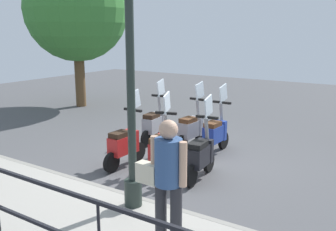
{
  "coord_description": "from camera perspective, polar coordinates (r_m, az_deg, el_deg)",
  "views": [
    {
      "loc": [
        -6.46,
        -3.82,
        2.71
      ],
      "look_at": [
        0.2,
        0.5,
        0.9
      ],
      "focal_mm": 40.0,
      "sensor_mm": 36.0,
      "label": 1
    }
  ],
  "objects": [
    {
      "name": "tree_large",
      "position": [
        13.86,
        -13.78,
        15.42
      ],
      "size": [
        3.61,
        3.61,
        5.24
      ],
      "color": "brown",
      "rests_on": "ground_plane"
    },
    {
      "name": "promenade_walkway",
      "position": [
        5.7,
        -14.8,
        -15.16
      ],
      "size": [
        2.2,
        20.0,
        0.15
      ],
      "color": "#A39E93",
      "rests_on": "ground_plane"
    },
    {
      "name": "scooter_near_0",
      "position": [
        6.94,
        4.99,
        -5.93
      ],
      "size": [
        1.23,
        0.44,
        1.54
      ],
      "rotation": [
        0.0,
        0.0,
        0.09
      ],
      "color": "black",
      "rests_on": "ground_plane"
    },
    {
      "name": "pedestrian_with_bag",
      "position": [
        4.37,
        -0.2,
        -9.12
      ],
      "size": [
        0.33,
        0.65,
        1.59
      ],
      "rotation": [
        0.0,
        0.0,
        -0.04
      ],
      "color": "#28282D",
      "rests_on": "promenade_walkway"
    },
    {
      "name": "scooter_far_2",
      "position": [
        9.16,
        -2.07,
        -1.24
      ],
      "size": [
        1.23,
        0.44,
        1.54
      ],
      "rotation": [
        0.0,
        0.0,
        0.1
      ],
      "color": "black",
      "rests_on": "ground_plane"
    },
    {
      "name": "scooter_far_1",
      "position": [
        8.74,
        3.59,
        -1.95
      ],
      "size": [
        1.23,
        0.44,
        1.54
      ],
      "rotation": [
        0.0,
        0.0,
        -0.06
      ],
      "color": "black",
      "rests_on": "ground_plane"
    },
    {
      "name": "scooter_near_2",
      "position": [
        7.61,
        -6.6,
        -4.27
      ],
      "size": [
        1.23,
        0.44,
        1.54
      ],
      "rotation": [
        0.0,
        0.0,
        -0.02
      ],
      "color": "black",
      "rests_on": "ground_plane"
    },
    {
      "name": "lamp_post_near",
      "position": [
        5.27,
        -5.68,
        3.83
      ],
      "size": [
        0.26,
        0.9,
        3.96
      ],
      "color": "#232D28",
      "rests_on": "promenade_walkway"
    },
    {
      "name": "scooter_near_1",
      "position": [
        7.24,
        -1.0,
        -5.07
      ],
      "size": [
        1.21,
        0.52,
        1.54
      ],
      "rotation": [
        0.0,
        0.0,
        0.26
      ],
      "color": "black",
      "rests_on": "ground_plane"
    },
    {
      "name": "ground_plane",
      "position": [
        7.98,
        2.25,
        -7.02
      ],
      "size": [
        28.0,
        28.0,
        0.0
      ],
      "primitive_type": "plane",
      "color": "#4C4C4F"
    },
    {
      "name": "scooter_far_0",
      "position": [
        8.4,
        7.25,
        -2.64
      ],
      "size": [
        1.23,
        0.44,
        1.54
      ],
      "rotation": [
        0.0,
        0.0,
        -0.01
      ],
      "color": "black",
      "rests_on": "ground_plane"
    }
  ]
}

